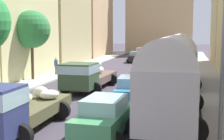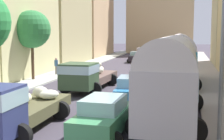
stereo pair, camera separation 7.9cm
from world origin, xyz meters
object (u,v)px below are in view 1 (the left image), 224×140
car_3 (130,89)px  streetlamp_near (218,45)px  parked_bus_0 (171,75)px  car_0 (135,57)px  parked_bus_1 (180,57)px  car_1 (142,53)px  car_4 (149,70)px  car_2 (105,116)px  cargo_truck_1 (87,75)px  cargo_truck_0 (12,108)px  pedestrian_1 (56,65)px

car_3 → streetlamp_near: 8.73m
parked_bus_0 → car_0: size_ratio=1.99×
parked_bus_1 → car_3: size_ratio=2.19×
car_1 → parked_bus_1: bearing=-76.1°
parked_bus_1 → car_3: 7.89m
car_1 → streetlamp_near: 41.12m
parked_bus_1 → car_0: (-6.38, 18.45, -1.52)m
car_4 → car_3: bearing=-90.7°
car_0 → streetlamp_near: streetlamp_near is taller
car_3 → car_2: bearing=-89.6°
cargo_truck_1 → car_2: cargo_truck_1 is taller
car_1 → car_2: size_ratio=0.94×
cargo_truck_1 → car_1: 30.53m
car_2 → car_3: (-0.05, 6.83, -0.04)m
cargo_truck_0 → car_3: cargo_truck_0 is taller
car_3 → streetlamp_near: size_ratio=0.64×
streetlamp_near → cargo_truck_0: bearing=-173.6°
cargo_truck_1 → parked_bus_0: bearing=-48.5°
car_3 → car_0: bearing=97.9°
cargo_truck_0 → car_1: (0.02, 41.11, -0.37)m
cargo_truck_1 → car_4: bearing=62.2°
parked_bus_1 → cargo_truck_1: size_ratio=1.24×
car_3 → car_4: car_4 is taller
car_1 → car_3: (3.66, -33.35, -0.06)m
cargo_truck_0 → car_2: bearing=14.0°
parked_bus_0 → parked_bus_1: bearing=89.1°
parked_bus_0 → cargo_truck_0: (-6.34, -3.46, -1.08)m
car_0 → pedestrian_1: pedestrian_1 is taller
cargo_truck_0 → car_0: 33.43m
cargo_truck_0 → cargo_truck_1: 10.58m
parked_bus_0 → car_2: 3.92m
car_1 → cargo_truck_1: bearing=-90.0°
car_4 → streetlamp_near: bearing=-75.5°
cargo_truck_0 → car_1: size_ratio=1.66×
car_0 → car_1: car_1 is taller
cargo_truck_0 → car_1: cargo_truck_0 is taller
cargo_truck_0 → car_2: size_ratio=1.55×
cargo_truck_1 → car_0: size_ratio=1.70×
cargo_truck_0 → pedestrian_1: bearing=106.6°
car_0 → parked_bus_1: bearing=-70.9°
car_0 → car_1: bearing=90.8°
car_2 → car_3: bearing=90.4°
parked_bus_1 → car_1: size_ratio=2.23×
parked_bus_1 → cargo_truck_0: 16.36m
parked_bus_0 → parked_bus_1: parked_bus_0 is taller
cargo_truck_1 → pedestrian_1: 9.04m
parked_bus_1 → streetlamp_near: bearing=-83.3°
cargo_truck_0 → streetlamp_near: 8.62m
pedestrian_1 → streetlamp_near: streetlamp_near is taller
car_1 → car_4: 23.68m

